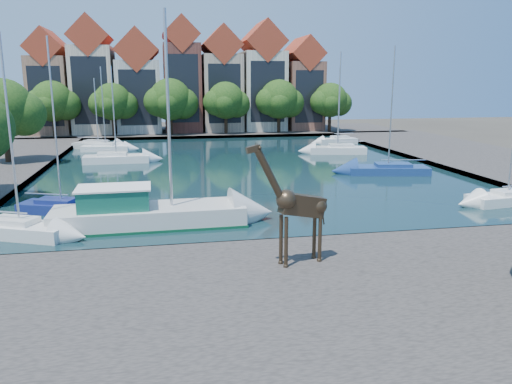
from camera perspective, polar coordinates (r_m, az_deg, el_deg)
ground at (r=25.47m, az=7.06°, el=-6.02°), size 160.00×160.00×0.00m
water_basin at (r=48.22m, az=-1.67°, el=2.97°), size 38.00×50.00×0.08m
near_quay at (r=19.31m, az=13.55°, el=-11.72°), size 50.00×14.00×0.50m
far_quay at (r=79.69m, az=-5.39°, el=6.87°), size 60.00×16.00×0.50m
right_quay at (r=57.67m, az=23.72°, el=3.70°), size 14.00×52.00×0.50m
townhouse_west_end at (r=80.43m, az=-22.36°, el=11.13°), size 5.44×9.18×14.93m
townhouse_west_mid at (r=79.49m, az=-18.08°, el=12.08°), size 5.94×9.18×16.79m
townhouse_west_inner at (r=78.99m, az=-13.26°, el=11.71°), size 6.43×9.18×15.15m
townhouse_center at (r=79.01m, az=-8.47°, el=12.64°), size 5.44×9.18×16.93m
townhouse_east_inner at (r=79.51m, az=-4.03°, el=12.29°), size 5.94×9.18×15.79m
townhouse_east_mid at (r=80.55m, az=0.67°, el=12.58°), size 6.43×9.18×16.65m
townhouse_east_end at (r=82.10m, az=5.22°, el=11.84°), size 5.44×9.18×14.43m
far_tree_far_west at (r=74.88m, az=-22.19°, el=9.44°), size 7.28×5.60×7.68m
far_tree_west at (r=73.77m, az=-16.01°, el=9.76°), size 6.76×5.20×7.36m
far_tree_mid_west at (r=73.51m, az=-9.69°, el=10.22°), size 7.80×6.00×8.00m
far_tree_mid_east at (r=74.13m, az=-3.40°, el=10.26°), size 7.02×5.40×7.52m
far_tree_east at (r=75.59m, az=2.72°, el=10.40°), size 7.54×5.80×7.84m
far_tree_far_east at (r=77.85m, az=8.54°, el=10.22°), size 6.76×5.20×7.36m
side_tree_left_far at (r=52.98m, az=-26.83°, el=8.32°), size 7.28×5.60×7.88m
giraffe_statue at (r=20.75m, az=4.64°, el=-1.52°), size 3.59×1.26×5.17m
motorsailer at (r=28.65m, az=-12.79°, el=-2.09°), size 10.65×3.31×11.72m
sailboat_left_a at (r=28.94m, az=-25.37°, el=-3.57°), size 5.64×3.91×10.34m
sailboat_left_b at (r=33.20m, az=-21.34°, el=-1.36°), size 5.52×3.58×10.56m
sailboat_left_c at (r=51.94m, az=-15.67°, el=3.87°), size 6.41×2.34×9.43m
sailboat_left_d at (r=63.54m, az=-17.57°, el=5.24°), size 6.28×4.24×8.36m
sailboat_left_e at (r=60.89m, az=-16.81°, el=4.97°), size 5.54×2.46×9.60m
sailboat_right_a at (r=37.21m, az=26.80°, el=-0.44°), size 5.64×2.55×9.11m
sailboat_right_b at (r=45.41m, az=14.86°, el=2.66°), size 7.27×3.73×10.91m
sailboat_right_c at (r=57.13m, az=9.31°, el=4.96°), size 6.56×3.41×11.13m
sailboat_right_d at (r=65.91m, az=9.30°, el=5.95°), size 5.09×2.05×9.79m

